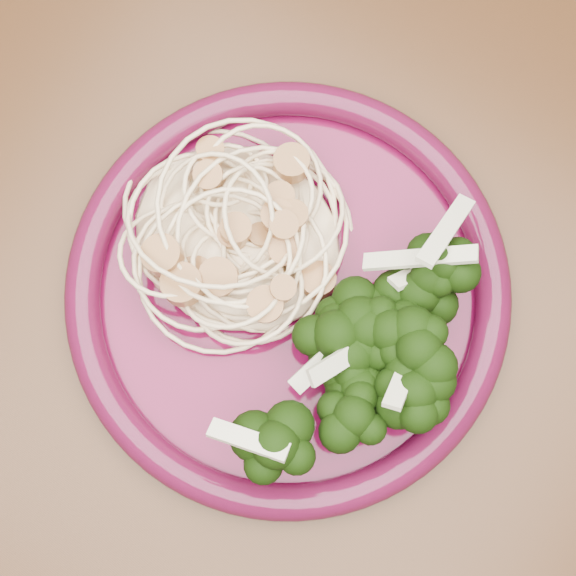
# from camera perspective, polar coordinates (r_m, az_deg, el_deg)

# --- Properties ---
(dining_table) EXTENTS (1.20, 0.80, 0.75)m
(dining_table) POSITION_cam_1_polar(r_m,az_deg,el_deg) (0.61, -10.65, -3.93)
(dining_table) COLOR #472814
(dining_table) RESTS_ON ground
(dinner_plate) EXTENTS (0.34, 0.34, 0.02)m
(dinner_plate) POSITION_cam_1_polar(r_m,az_deg,el_deg) (0.50, 0.00, -0.22)
(dinner_plate) COLOR #540729
(dinner_plate) RESTS_ON dining_table
(spaghetti_pile) EXTENTS (0.16, 0.15, 0.03)m
(spaghetti_pile) POSITION_cam_1_polar(r_m,az_deg,el_deg) (0.50, -3.69, 3.96)
(spaghetti_pile) COLOR beige
(spaghetti_pile) RESTS_ON dinner_plate
(scallop_cluster) EXTENTS (0.14, 0.14, 0.04)m
(scallop_cluster) POSITION_cam_1_polar(r_m,az_deg,el_deg) (0.46, -3.96, 5.09)
(scallop_cluster) COLOR #AC763F
(scallop_cluster) RESTS_ON spaghetti_pile
(broccoli_pile) EXTENTS (0.13, 0.18, 0.05)m
(broccoli_pile) POSITION_cam_1_polar(r_m,az_deg,el_deg) (0.47, 4.77, -4.76)
(broccoli_pile) COLOR black
(broccoli_pile) RESTS_ON dinner_plate
(onion_garnish) EXTENTS (0.09, 0.12, 0.06)m
(onion_garnish) POSITION_cam_1_polar(r_m,az_deg,el_deg) (0.44, 5.12, -4.26)
(onion_garnish) COLOR beige
(onion_garnish) RESTS_ON broccoli_pile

